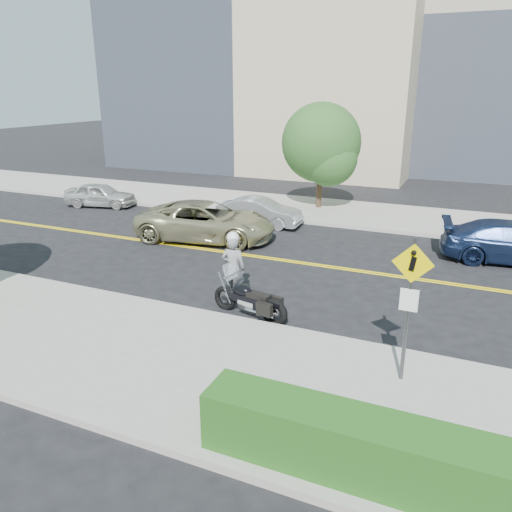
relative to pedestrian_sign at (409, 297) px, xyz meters
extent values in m
plane|color=black|center=(-4.20, 6.31, -1.96)|extent=(120.00, 120.00, 0.00)
cube|color=#9E9B91|center=(-4.20, -1.19, -1.89)|extent=(60.00, 5.00, 0.15)
cube|color=#9E9B91|center=(-4.20, 13.81, -1.89)|extent=(60.00, 5.00, 0.15)
cube|color=#235619|center=(1.80, -2.99, -1.31)|extent=(9.00, 0.90, 1.00)
cylinder|color=#4C4C51|center=(0.00, 0.01, -0.31)|extent=(0.08, 0.08, 3.00)
cube|color=#F9D800|center=(0.00, -0.02, 0.69)|extent=(0.78, 0.03, 0.78)
cube|color=white|center=(0.00, -0.02, -0.06)|extent=(0.35, 0.03, 0.45)
imported|color=#9F9FA4|center=(-5.03, 2.52, -1.01)|extent=(0.75, 0.54, 1.91)
sphere|color=white|center=(-5.03, 2.52, -0.11)|extent=(0.34, 0.34, 0.34)
imported|color=tan|center=(-8.65, 7.44, -1.20)|extent=(5.81, 3.41, 1.52)
imported|color=beige|center=(-16.46, 10.43, -1.36)|extent=(3.76, 2.19, 1.20)
imported|color=#B1B3B9|center=(-7.58, 10.30, -1.35)|extent=(3.75, 1.47, 1.22)
cylinder|color=#382619|center=(-6.06, 14.20, 0.14)|extent=(0.27, 0.27, 4.20)
sphere|color=#26531A|center=(-6.06, 14.20, 1.32)|extent=(3.78, 3.78, 3.78)
camera|label=1|loc=(0.84, -9.26, 3.82)|focal=35.00mm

